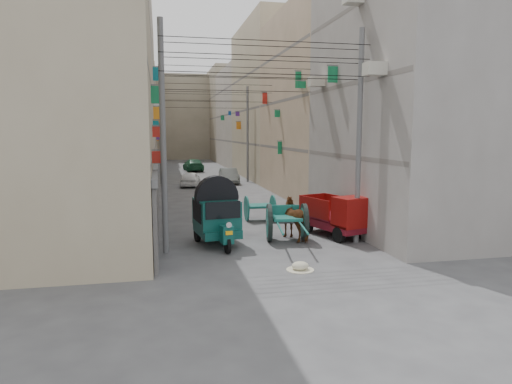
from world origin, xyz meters
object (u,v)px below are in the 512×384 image
object	(u,v)px
auto_rickshaw	(217,214)
distant_car_white	(190,179)
horse	(298,219)
tonga_cart	(287,222)
distant_car_grey	(229,176)
distant_car_green	(193,165)
second_cart	(260,207)
feed_sack	(300,266)
mini_truck	(340,217)

from	to	relation	value
auto_rickshaw	distant_car_white	xyz separation A→B (m)	(0.27, 18.96, -0.59)
auto_rickshaw	horse	world-z (taller)	auto_rickshaw
tonga_cart	distant_car_white	distance (m)	19.20
distant_car_grey	distant_car_green	size ratio (longest dim) A/B	0.84
distant_car_white	distant_car_grey	xyz separation A→B (m)	(3.29, 1.59, 0.03)
second_cart	feed_sack	world-z (taller)	second_cart
second_cart	horse	xyz separation A→B (m)	(0.63, -4.11, 0.17)
auto_rickshaw	feed_sack	world-z (taller)	auto_rickshaw
distant_car_grey	distant_car_green	world-z (taller)	distant_car_green
auto_rickshaw	tonga_cart	size ratio (longest dim) A/B	0.85
auto_rickshaw	mini_truck	world-z (taller)	auto_rickshaw
auto_rickshaw	tonga_cart	xyz separation A→B (m)	(2.72, -0.08, -0.40)
auto_rickshaw	distant_car_grey	size ratio (longest dim) A/B	0.77
mini_truck	distant_car_green	size ratio (longest dim) A/B	0.75
auto_rickshaw	feed_sack	distance (m)	4.47
distant_car_grey	distant_car_green	bearing A→B (deg)	99.80
auto_rickshaw	feed_sack	size ratio (longest dim) A/B	5.45
tonga_cart	second_cart	bearing A→B (deg)	100.62
horse	distant_car_green	distance (m)	33.16
tonga_cart	distant_car_grey	distance (m)	20.65
tonga_cart	second_cart	xyz separation A→B (m)	(-0.12, 4.34, -0.13)
distant_car_green	tonga_cart	bearing A→B (deg)	87.01
tonga_cart	distant_car_green	distance (m)	33.37
second_cart	horse	size ratio (longest dim) A/B	0.71
second_cart	distant_car_white	xyz separation A→B (m)	(-2.33, 14.71, -0.06)
auto_rickshaw	second_cart	size ratio (longest dim) A/B	2.13
second_cart	distant_car_grey	distance (m)	16.32
distant_car_white	feed_sack	bearing A→B (deg)	104.13
distant_car_grey	tonga_cart	bearing A→B (deg)	-91.53
horse	distant_car_green	size ratio (longest dim) A/B	0.43
horse	tonga_cart	bearing A→B (deg)	5.04
second_cart	feed_sack	size ratio (longest dim) A/B	2.56
feed_sack	distant_car_grey	xyz separation A→B (m)	(1.47, 24.35, 0.49)
distant_car_white	horse	bearing A→B (deg)	108.49
feed_sack	horse	xyz separation A→B (m)	(1.14, 3.95, 0.68)
mini_truck	distant_car_green	world-z (taller)	mini_truck
horse	distant_car_green	world-z (taller)	horse
tonga_cart	distant_car_white	bearing A→B (deg)	106.38
feed_sack	distant_car_white	size ratio (longest dim) A/B	0.15
mini_truck	distant_car_white	world-z (taller)	mini_truck
distant_car_white	distant_car_green	bearing A→B (deg)	-85.60
horse	distant_car_green	xyz separation A→B (m)	(-1.68, 33.12, -0.16)
distant_car_white	auto_rickshaw	bearing A→B (deg)	98.71
mini_truck	feed_sack	distance (m)	4.88
tonga_cart	distant_car_grey	xyz separation A→B (m)	(0.84, 20.63, -0.15)
feed_sack	distant_car_white	distance (m)	22.84
auto_rickshaw	distant_car_green	distance (m)	33.31
second_cart	distant_car_green	world-z (taller)	distant_car_green
feed_sack	distant_car_grey	distance (m)	24.40
auto_rickshaw	feed_sack	bearing A→B (deg)	-68.54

